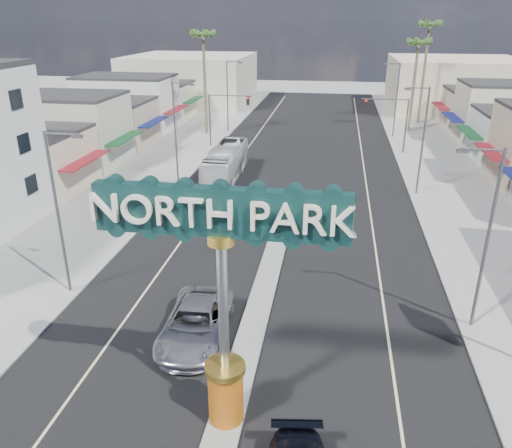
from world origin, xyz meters
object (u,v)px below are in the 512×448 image
(palm_left_far, at_px, (203,40))
(city_bus, at_px, (226,162))
(palm_right_far, at_px, (429,31))
(streetlight_l_near, at_px, (60,207))
(traffic_signal_left, at_px, (225,110))
(streetlight_r_far, at_px, (395,97))
(palm_right_mid, at_px, (418,47))
(streetlight_l_far, at_px, (229,93))
(streetlight_l_mid, at_px, (177,128))
(traffic_signal_right, at_px, (390,115))
(suv_left, at_px, (196,323))
(streetlight_r_mid, at_px, (421,136))
(gateway_sign, at_px, (222,284))
(car_parked_left, at_px, (194,197))
(streetlight_r_near, at_px, (485,232))

(palm_left_far, height_order, city_bus, palm_left_far)
(palm_left_far, relative_size, palm_right_far, 0.93)
(city_bus, bearing_deg, streetlight_l_near, -100.70)
(traffic_signal_left, relative_size, palm_left_far, 0.46)
(streetlight_r_far, bearing_deg, palm_right_far, 65.45)
(traffic_signal_left, distance_m, palm_right_mid, 26.01)
(streetlight_l_far, xyz_separation_m, city_bus, (3.88, -19.86, -3.56))
(streetlight_l_mid, bearing_deg, palm_left_far, 97.31)
(palm_left_far, relative_size, palm_right_mid, 1.08)
(traffic_signal_right, bearing_deg, suv_left, -107.56)
(palm_right_far, bearing_deg, streetlight_l_near, -116.06)
(traffic_signal_left, relative_size, suv_left, 0.97)
(traffic_signal_right, bearing_deg, streetlight_r_mid, -84.90)
(streetlight_r_far, distance_m, palm_right_far, 13.21)
(gateway_sign, height_order, palm_right_far, palm_right_far)
(palm_left_far, bearing_deg, city_bus, -70.15)
(car_parked_left, bearing_deg, palm_left_far, 96.91)
(streetlight_r_near, bearing_deg, streetlight_l_far, 116.42)
(city_bus, bearing_deg, palm_right_mid, 49.91)
(traffic_signal_right, relative_size, palm_right_mid, 0.50)
(traffic_signal_right, distance_m, streetlight_l_far, 21.20)
(traffic_signal_left, xyz_separation_m, streetlight_r_near, (19.62, -33.99, 0.79))
(palm_left_far, xyz_separation_m, car_parked_left, (5.49, -25.66, -10.72))
(traffic_signal_right, relative_size, streetlight_l_mid, 0.67)
(traffic_signal_left, bearing_deg, suv_left, -79.83)
(palm_left_far, relative_size, city_bus, 1.21)
(streetlight_r_near, xyz_separation_m, car_parked_left, (-17.94, 14.34, -4.29))
(traffic_signal_right, height_order, streetlight_r_mid, streetlight_r_mid)
(car_parked_left, bearing_deg, streetlight_r_far, 51.87)
(palm_right_far, bearing_deg, streetlight_r_mid, -98.12)
(gateway_sign, distance_m, streetlight_r_mid, 29.91)
(streetlight_l_mid, height_order, city_bus, streetlight_l_mid)
(streetlight_l_near, distance_m, streetlight_r_near, 20.87)
(streetlight_l_near, bearing_deg, streetlight_r_near, 0.00)
(gateway_sign, height_order, streetlight_l_near, gateway_sign)
(streetlight_r_mid, xyz_separation_m, streetlight_r_far, (0.00, 22.00, 0.00))
(traffic_signal_left, height_order, streetlight_r_near, streetlight_r_near)
(streetlight_l_far, bearing_deg, palm_right_far, 21.46)
(streetlight_l_near, bearing_deg, palm_left_far, 93.67)
(streetlight_l_mid, bearing_deg, gateway_sign, -69.58)
(traffic_signal_left, height_order, suv_left, traffic_signal_left)
(streetlight_l_near, relative_size, city_bus, 0.83)
(traffic_signal_left, bearing_deg, car_parked_left, -85.12)
(streetlight_r_mid, bearing_deg, streetlight_r_near, -90.00)
(streetlight_r_near, height_order, car_parked_left, streetlight_r_near)
(suv_left, bearing_deg, streetlight_l_mid, 106.57)
(streetlight_r_mid, bearing_deg, streetlight_l_far, 133.48)
(streetlight_l_mid, distance_m, palm_right_mid, 35.44)
(gateway_sign, relative_size, streetlight_r_near, 1.02)
(streetlight_r_near, distance_m, palm_right_mid, 46.40)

